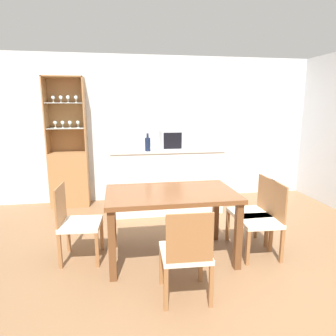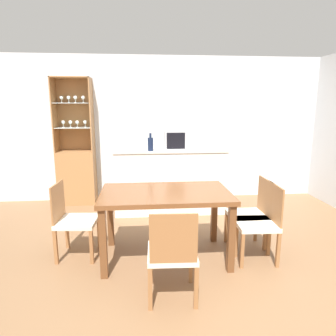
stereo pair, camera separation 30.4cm
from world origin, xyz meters
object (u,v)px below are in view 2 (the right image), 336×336
at_px(display_cabinet, 77,167).
at_px(wine_bottle, 150,144).
at_px(microwave, 178,139).
at_px(dining_table, 165,200).
at_px(dining_chair_side_right_near, 260,222).
at_px(dining_chair_side_right_far, 251,214).
at_px(dining_chair_side_left_far, 73,220).
at_px(dining_chair_head_near, 172,254).

relative_size(display_cabinet, wine_bottle, 8.06).
height_order(microwave, wine_bottle, microwave).
distance_m(display_cabinet, dining_table, 2.51).
bearing_deg(display_cabinet, dining_chair_side_right_near, -42.72).
bearing_deg(dining_chair_side_right_far, wine_bottle, 42.72).
bearing_deg(display_cabinet, wine_bottle, -30.95).
bearing_deg(dining_chair_side_right_far, dining_chair_side_left_far, 89.24).
height_order(dining_chair_side_right_near, microwave, microwave).
relative_size(dining_table, microwave, 3.18).
height_order(dining_chair_side_left_far, microwave, microwave).
bearing_deg(dining_chair_side_right_near, dining_chair_head_near, 123.87).
bearing_deg(dining_chair_side_right_far, dining_table, 96.38).
relative_size(dining_chair_head_near, dining_chair_side_right_near, 1.00).
relative_size(dining_chair_side_right_far, dining_chair_side_left_far, 1.00).
distance_m(dining_chair_side_left_far, wine_bottle, 1.67).
xyz_separation_m(dining_chair_side_right_far, dining_chair_head_near, (-1.03, -0.88, 0.00)).
bearing_deg(dining_chair_side_left_far, dining_chair_side_right_near, 87.25).
bearing_deg(wine_bottle, dining_chair_side_right_far, -46.60).
bearing_deg(dining_table, dining_chair_side_left_far, 172.77).
xyz_separation_m(dining_table, dining_chair_head_near, (-0.00, -0.75, -0.24)).
height_order(dining_chair_head_near, dining_chair_side_right_near, same).
distance_m(dining_table, dining_chair_head_near, 0.79).
distance_m(display_cabinet, dining_chair_side_right_far, 3.12).
distance_m(dining_chair_side_right_far, wine_bottle, 1.81).
bearing_deg(dining_table, dining_chair_side_right_near, -7.15).
bearing_deg(dining_table, wine_bottle, 94.89).
bearing_deg(microwave, dining_chair_head_near, -98.24).
distance_m(dining_table, wine_bottle, 1.42).
bearing_deg(microwave, dining_table, -102.03).
height_order(dining_chair_side_right_far, dining_chair_side_right_near, same).
relative_size(dining_table, dining_chair_side_right_near, 1.65).
distance_m(display_cabinet, dining_chair_head_near, 3.18).
height_order(display_cabinet, dining_chair_head_near, display_cabinet).
distance_m(dining_table, dining_chair_side_right_far, 1.07).
relative_size(dining_chair_head_near, wine_bottle, 3.19).
xyz_separation_m(dining_chair_head_near, microwave, (0.34, 2.32, 0.74)).
bearing_deg(microwave, dining_chair_side_left_far, -133.50).
xyz_separation_m(dining_chair_side_right_far, microwave, (-0.70, 1.44, 0.74)).
distance_m(dining_chair_head_near, dining_chair_side_right_near, 1.21).
bearing_deg(dining_chair_head_near, dining_table, 92.39).
distance_m(dining_table, dining_chair_side_left_far, 1.07).
xyz_separation_m(dining_chair_side_right_near, microwave, (-0.70, 1.70, 0.74)).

